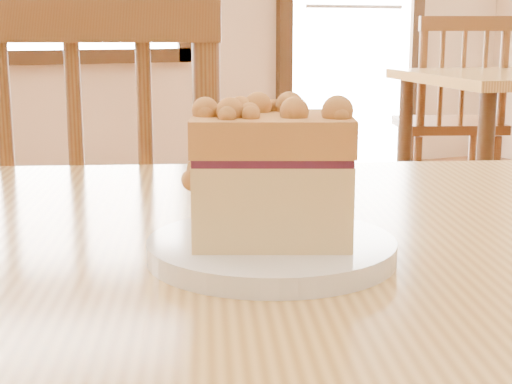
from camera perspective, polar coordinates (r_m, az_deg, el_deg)
cafe_table_main at (r=0.77m, az=9.40°, el=-10.86°), size 1.28×1.07×0.75m
cafe_chair_main at (r=1.32m, az=-11.14°, el=-7.43°), size 0.58×0.58×0.99m
cafe_chair_second at (r=3.76m, az=13.97°, el=5.01°), size 0.58×0.58×0.98m
plate at (r=0.63m, az=1.13°, el=-4.21°), size 0.20×0.20×0.02m
cake_slice at (r=0.62m, az=1.01°, el=1.56°), size 0.16×0.14×0.12m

